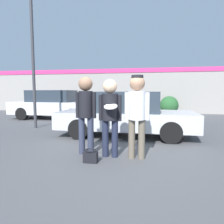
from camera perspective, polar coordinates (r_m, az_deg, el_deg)
ground_plane at (r=5.00m, az=1.98°, el=-11.60°), size 56.00×56.00×0.00m
storefront_building at (r=14.50m, az=7.86°, el=6.17°), size 24.00×0.22×3.17m
person_left at (r=4.76m, az=-7.49°, el=1.20°), size 0.50×0.33×1.85m
person_middle_with_frisbee at (r=4.51m, az=-0.56°, el=0.42°), size 0.53×0.58×1.77m
person_right at (r=4.42m, az=7.15°, el=1.17°), size 0.55×0.38×1.85m
parked_car_near at (r=6.81m, az=3.77°, el=-0.55°), size 4.53×1.84×1.50m
parked_car_far at (r=11.66m, az=-16.36°, el=2.06°), size 4.59×1.93×1.59m
street_lamp at (r=8.93m, az=-20.32°, el=17.91°), size 1.40×0.35×5.53m
shrub at (r=13.77m, az=15.99°, el=1.85°), size 1.22×1.22×1.22m
handbag at (r=4.34m, az=-6.17°, el=-12.50°), size 0.30×0.23×0.28m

